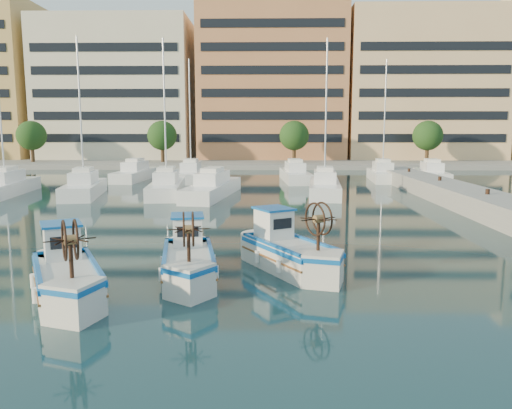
# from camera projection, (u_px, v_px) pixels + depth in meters

# --- Properties ---
(ground) EXTENTS (300.00, 300.00, 0.00)m
(ground) POSITION_uv_depth(u_px,v_px,m) (258.00, 289.00, 15.34)
(ground) COLOR #193B41
(ground) RESTS_ON ground
(waterfront) EXTENTS (180.00, 40.00, 25.60)m
(waterfront) POSITION_uv_depth(u_px,v_px,m) (324.00, 90.00, 77.86)
(waterfront) COLOR gray
(waterfront) RESTS_ON ground
(yacht_marina) EXTENTS (38.99, 22.27, 11.50)m
(yacht_marina) POSITION_uv_depth(u_px,v_px,m) (226.00, 181.00, 42.76)
(yacht_marina) COLOR white
(yacht_marina) RESTS_ON ground
(fishing_boat_a) EXTENTS (3.31, 4.29, 2.59)m
(fishing_boat_a) POSITION_uv_depth(u_px,v_px,m) (66.00, 273.00, 14.51)
(fishing_boat_a) COLOR silver
(fishing_boat_a) RESTS_ON ground
(fishing_boat_b) EXTENTS (2.26, 4.12, 2.50)m
(fishing_boat_b) POSITION_uv_depth(u_px,v_px,m) (188.00, 258.00, 16.35)
(fishing_boat_b) COLOR silver
(fishing_boat_b) RESTS_ON ground
(fishing_boat_c) EXTENTS (3.47, 4.31, 2.61)m
(fishing_boat_c) POSITION_uv_depth(u_px,v_px,m) (288.00, 249.00, 17.42)
(fishing_boat_c) COLOR silver
(fishing_boat_c) RESTS_ON ground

